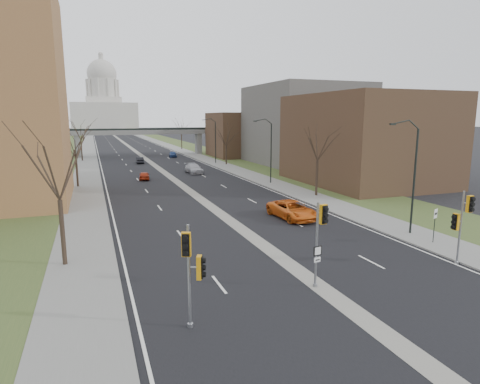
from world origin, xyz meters
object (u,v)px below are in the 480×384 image
car_left_near (144,175)px  signal_pole_right (462,218)px  car_right_mid (194,169)px  car_right_far (173,154)px  signal_pole_left (192,263)px  signal_pole_median (320,230)px  speed_limit_sign (435,219)px  car_right_near (292,210)px  car_left_far (140,160)px

car_left_near → signal_pole_right: bearing=115.3°
car_right_mid → car_right_far: size_ratio=1.29×
car_left_near → car_right_far: 33.69m
signal_pole_left → signal_pole_median: bearing=37.2°
car_right_mid → car_right_far: car_right_mid is taller
signal_pole_median → car_right_mid: 46.40m
car_left_near → car_right_mid: bearing=-146.1°
signal_pole_right → signal_pole_left: bearing=-176.2°
signal_pole_left → speed_limit_sign: bearing=39.9°
car_right_near → car_right_mid: car_right_near is taller
speed_limit_sign → car_left_near: size_ratio=0.68×
signal_pole_right → car_right_mid: signal_pole_right is taller
car_left_far → car_right_mid: 18.78m
signal_pole_left → signal_pole_median: size_ratio=0.99×
signal_pole_right → car_right_mid: bearing=94.3°
car_left_far → car_right_near: (7.76, -49.70, 0.16)m
car_right_near → car_right_mid: size_ratio=1.09×
car_left_near → car_left_far: (1.82, 21.82, 0.02)m
signal_pole_right → speed_limit_sign: (1.97, 3.82, -1.22)m
signal_pole_right → car_left_far: size_ratio=1.20×
signal_pole_right → car_left_near: 44.10m
car_right_far → signal_pole_right: bearing=-80.3°
signal_pole_right → car_left_far: 64.81m
car_left_far → speed_limit_sign: bearing=105.2°
signal_pole_left → car_right_near: bearing=74.1°
car_right_near → car_right_mid: (-1.16, 32.12, -0.03)m
signal_pole_left → signal_pole_median: (7.21, 1.76, 0.23)m
car_left_near → car_left_far: size_ratio=0.93×
car_left_far → car_right_near: 50.30m
speed_limit_sign → car_left_far: (-13.84, 59.85, -1.17)m
signal_pole_left → signal_pole_right: (17.05, 1.78, 0.01)m
signal_pole_median → signal_pole_right: (9.84, 0.02, -0.22)m
speed_limit_sign → car_left_near: speed_limit_sign is taller
signal_pole_median → car_right_mid: bearing=76.8°
car_right_far → car_left_far: bearing=-122.6°
signal_pole_left → speed_limit_sign: 19.86m
car_left_far → signal_pole_median: bearing=94.0°
speed_limit_sign → car_left_near: (-15.66, 38.03, -1.19)m
car_left_far → car_right_mid: bearing=112.7°
speed_limit_sign → car_right_far: 70.30m
signal_pole_left → car_left_far: size_ratio=1.20×
signal_pole_median → speed_limit_sign: 12.50m
signal_pole_left → car_right_far: 76.96m
signal_pole_left → signal_pole_median: 7.43m
signal_pole_median → car_left_near: bearing=87.7°
speed_limit_sign → car_right_near: bearing=97.2°
car_right_near → signal_pole_left: bearing=-133.4°
car_left_far → car_right_mid: size_ratio=0.74×
car_left_far → car_right_far: car_right_far is taller
car_right_mid → car_left_near: bearing=-155.5°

